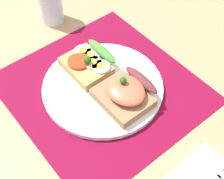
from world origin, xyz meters
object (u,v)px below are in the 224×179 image
Objects in this scene: sandwich_egg_tomato at (89,63)px; sandwich_salmon at (126,93)px; drinking_glass at (50,3)px; plate at (103,87)px.

sandwich_salmon is (11.27, 0.51, 0.48)cm from sandwich_egg_tomato.
drinking_glass reaches higher than sandwich_salmon.
plate is 6.29cm from sandwich_salmon.
sandwich_egg_tomato is 20.33cm from drinking_glass.
sandwich_egg_tomato is at bearing -9.83° from drinking_glass.
sandwich_salmon reaches higher than plate.
plate is at bearing -9.39° from drinking_glass.
drinking_glass is (-25.56, 4.23, 4.35)cm from plate.
plate is 2.47× the size of sandwich_egg_tomato.
sandwich_salmon is (5.61, 1.29, 2.55)cm from plate.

